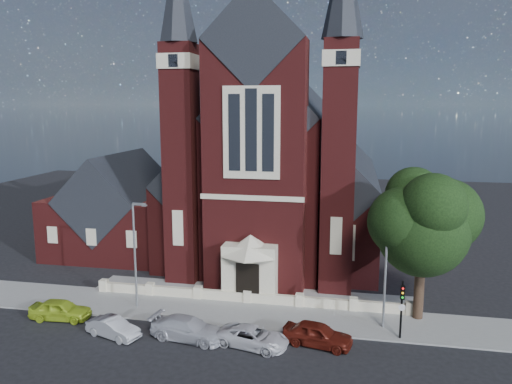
# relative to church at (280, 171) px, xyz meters

# --- Properties ---
(ground) EXTENTS (120.00, 120.00, 0.00)m
(ground) POSITION_rel_church_xyz_m (0.00, -7.94, -8.19)
(ground) COLOR black
(ground) RESTS_ON ground
(pavement_strip) EXTENTS (60.00, 5.00, 0.12)m
(pavement_strip) POSITION_rel_church_xyz_m (0.00, -18.44, -8.19)
(pavement_strip) COLOR gray
(pavement_strip) RESTS_ON ground
(forecourt_paving) EXTENTS (26.00, 3.00, 0.14)m
(forecourt_paving) POSITION_rel_church_xyz_m (0.00, -14.44, -8.19)
(forecourt_paving) COLOR gray
(forecourt_paving) RESTS_ON ground
(forecourt_wall) EXTENTS (24.00, 0.40, 0.90)m
(forecourt_wall) POSITION_rel_church_xyz_m (0.00, -16.44, -8.19)
(forecourt_wall) COLOR beige
(forecourt_wall) RESTS_ON ground
(church) EXTENTS (20.01, 34.90, 29.20)m
(church) POSITION_rel_church_xyz_m (0.00, 0.00, 0.00)
(church) COLOR #541616
(church) RESTS_ON ground
(parish_hall) EXTENTS (12.00, 12.20, 10.24)m
(parish_hall) POSITION_rel_church_xyz_m (-16.00, -4.94, -4.17)
(parish_hall) COLOR #541616
(parish_hall) RESTS_ON ground
(street_tree) EXTENTS (6.40, 6.60, 10.70)m
(street_tree) POSITION_rel_church_xyz_m (12.60, -17.23, -1.23)
(street_tree) COLOR black
(street_tree) RESTS_ON ground
(street_lamp_left) EXTENTS (1.16, 0.22, 8.09)m
(street_lamp_left) POSITION_rel_church_xyz_m (-7.91, -18.94, -3.59)
(street_lamp_left) COLOR gray
(street_lamp_left) RESTS_ON ground
(street_lamp_right) EXTENTS (1.16, 0.22, 8.09)m
(street_lamp_right) POSITION_rel_church_xyz_m (10.09, -18.94, -3.59)
(street_lamp_right) COLOR gray
(street_lamp_right) RESTS_ON ground
(traffic_signal) EXTENTS (0.28, 0.42, 4.00)m
(traffic_signal) POSITION_rel_church_xyz_m (11.00, -20.52, -5.60)
(traffic_signal) COLOR black
(traffic_signal) RESTS_ON ground
(car_lime_van) EXTENTS (4.40, 2.03, 1.46)m
(car_lime_van) POSITION_rel_church_xyz_m (-12.47, -21.89, -7.46)
(car_lime_van) COLOR #A4C126
(car_lime_van) RESTS_ON ground
(car_silver_a) EXTENTS (4.07, 2.47, 1.27)m
(car_silver_a) POSITION_rel_church_xyz_m (-7.51, -23.69, -7.55)
(car_silver_a) COLOR #9A9DA2
(car_silver_a) RESTS_ON ground
(car_silver_b) EXTENTS (5.27, 2.75, 1.46)m
(car_silver_b) POSITION_rel_church_xyz_m (-2.57, -23.05, -7.46)
(car_silver_b) COLOR #B8B9C0
(car_silver_b) RESTS_ON ground
(car_white_suv) EXTENTS (4.94, 3.07, 1.28)m
(car_white_suv) POSITION_rel_church_xyz_m (1.79, -23.22, -7.55)
(car_white_suv) COLOR silver
(car_white_suv) RESTS_ON ground
(car_dark_red) EXTENTS (4.70, 2.65, 1.51)m
(car_dark_red) POSITION_rel_church_xyz_m (5.78, -22.28, -7.43)
(car_dark_red) COLOR #59180F
(car_dark_red) RESTS_ON ground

